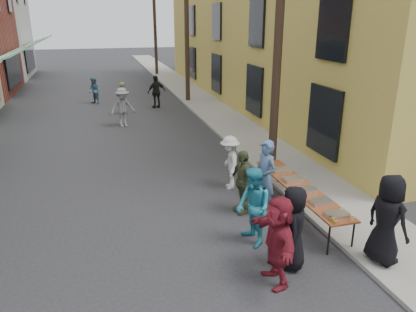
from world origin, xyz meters
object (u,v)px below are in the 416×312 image
serving_table (300,188)px  server (387,219)px  catering_tray_sausage (337,215)px  guest_front_a (293,228)px  utility_pole_near (279,26)px  guest_front_c (253,207)px  utility_pole_mid (187,22)px  utility_pole_far (155,20)px

serving_table → server: size_ratio=2.16×
catering_tray_sausage → guest_front_a: bearing=-162.8°
serving_table → server: server is taller
utility_pole_near → guest_front_c: 5.69m
utility_pole_mid → catering_tray_sausage: 16.87m
catering_tray_sausage → guest_front_a: guest_front_a is taller
guest_front_c → catering_tray_sausage: bearing=64.5°
utility_pole_near → utility_pole_mid: same height
guest_front_a → guest_front_c: guest_front_c is taller
utility_pole_mid → utility_pole_far: same height
utility_pole_far → catering_tray_sausage: (-0.50, -28.45, -3.71)m
utility_pole_near → server: size_ratio=4.86×
guest_front_c → utility_pole_near: bearing=145.7°
catering_tray_sausage → server: size_ratio=0.27×
utility_pole_mid → server: size_ratio=4.86×
catering_tray_sausage → utility_pole_near: bearing=83.6°
serving_table → guest_front_c: guest_front_c is taller
utility_pole_near → serving_table: utility_pole_near is taller
utility_pole_near → catering_tray_sausage: size_ratio=18.00×
utility_pole_far → serving_table: size_ratio=2.25×
serving_table → guest_front_c: bearing=-148.3°
serving_table → catering_tray_sausage: bearing=-90.0°
catering_tray_sausage → guest_front_c: bearing=159.3°
utility_pole_far → serving_table: bearing=-91.1°
utility_pole_mid → serving_table: 15.28m
server → utility_pole_mid: bearing=-12.5°
utility_pole_far → utility_pole_mid: bearing=-90.0°
serving_table → utility_pole_near: bearing=79.9°
utility_pole_near → catering_tray_sausage: 5.81m
catering_tray_sausage → guest_front_a: size_ratio=0.29×
utility_pole_mid → guest_front_c: size_ratio=5.10×
guest_front_a → server: size_ratio=0.93×
catering_tray_sausage → guest_front_c: (-1.66, 0.63, 0.09)m
serving_table → utility_pole_far: bearing=88.9°
catering_tray_sausage → guest_front_a: 1.29m
catering_tray_sausage → guest_front_a: (-1.23, -0.38, 0.07)m
utility_pole_mid → guest_front_a: bearing=-95.9°
utility_pole_near → guest_front_c: bearing=-119.5°
guest_front_c → utility_pole_mid: bearing=167.4°
utility_pole_far → catering_tray_sausage: 28.69m
utility_pole_mid → guest_front_a: 17.30m
guest_front_a → utility_pole_near: bearing=-176.5°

